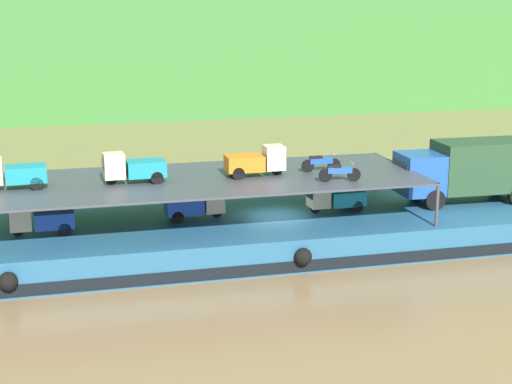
# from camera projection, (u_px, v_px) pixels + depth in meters

# --- Properties ---
(ground_plane) EXTENTS (400.00, 400.00, 0.00)m
(ground_plane) POSITION_uv_depth(u_px,v_px,m) (275.00, 246.00, 37.71)
(ground_plane) COLOR olive
(cargo_barge) EXTENTS (29.92, 8.73, 1.50)m
(cargo_barge) POSITION_uv_depth(u_px,v_px,m) (276.00, 231.00, 37.51)
(cargo_barge) COLOR #23567A
(cargo_barge) RESTS_ON ground
(covered_lorry) EXTENTS (7.90, 2.46, 3.10)m
(covered_lorry) POSITION_uv_depth(u_px,v_px,m) (468.00, 169.00, 39.37)
(covered_lorry) COLOR #1E4C99
(covered_lorry) RESTS_ON cargo_barge
(cargo_rack) EXTENTS (20.72, 7.33, 2.00)m
(cargo_rack) POSITION_uv_depth(u_px,v_px,m) (195.00, 180.00, 35.96)
(cargo_rack) COLOR #383D47
(cargo_rack) RESTS_ON cargo_barge
(mini_truck_lower_stern) EXTENTS (2.77, 1.25, 1.38)m
(mini_truck_lower_stern) POSITION_uv_depth(u_px,v_px,m) (41.00, 219.00, 34.27)
(mini_truck_lower_stern) COLOR #1E47B7
(mini_truck_lower_stern) RESTS_ON cargo_barge
(mini_truck_lower_aft) EXTENTS (2.77, 1.24, 1.38)m
(mini_truck_lower_aft) POSITION_uv_depth(u_px,v_px,m) (196.00, 204.00, 36.67)
(mini_truck_lower_aft) COLOR #1E47B7
(mini_truck_lower_aft) RESTS_ON cargo_barge
(mini_truck_lower_mid) EXTENTS (2.79, 1.28, 1.38)m
(mini_truck_lower_mid) POSITION_uv_depth(u_px,v_px,m) (335.00, 197.00, 37.96)
(mini_truck_lower_mid) COLOR teal
(mini_truck_lower_mid) RESTS_ON cargo_barge
(mini_truck_upper_stern) EXTENTS (2.79, 1.28, 1.38)m
(mini_truck_upper_stern) POSITION_uv_depth(u_px,v_px,m) (12.00, 173.00, 33.88)
(mini_truck_upper_stern) COLOR teal
(mini_truck_upper_stern) RESTS_ON cargo_rack
(mini_truck_upper_mid) EXTENTS (2.78, 1.26, 1.38)m
(mini_truck_upper_mid) POSITION_uv_depth(u_px,v_px,m) (133.00, 168.00, 34.98)
(mini_truck_upper_mid) COLOR teal
(mini_truck_upper_mid) RESTS_ON cargo_rack
(mini_truck_upper_fore) EXTENTS (2.75, 1.21, 1.38)m
(mini_truck_upper_fore) POSITION_uv_depth(u_px,v_px,m) (256.00, 161.00, 36.35)
(mini_truck_upper_fore) COLOR orange
(mini_truck_upper_fore) RESTS_ON cargo_rack
(motorcycle_upper_port) EXTENTS (1.89, 0.55, 0.87)m
(motorcycle_upper_port) POSITION_uv_depth(u_px,v_px,m) (339.00, 172.00, 35.27)
(motorcycle_upper_port) COLOR black
(motorcycle_upper_port) RESTS_ON cargo_rack
(motorcycle_upper_centre) EXTENTS (1.90, 0.55, 0.87)m
(motorcycle_upper_centre) POSITION_uv_depth(u_px,v_px,m) (321.00, 163.00, 37.31)
(motorcycle_upper_centre) COLOR black
(motorcycle_upper_centre) RESTS_ON cargo_rack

